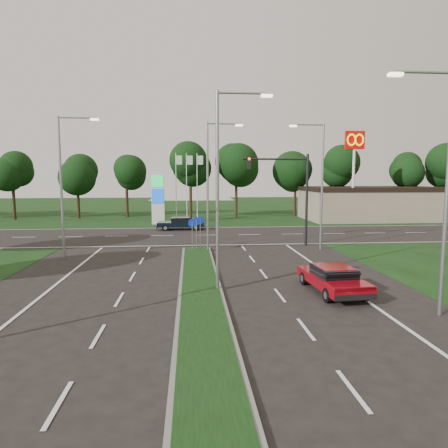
{
  "coord_description": "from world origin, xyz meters",
  "views": [
    {
      "loc": [
        -0.43,
        -11.94,
        5.19
      ],
      "look_at": [
        1.77,
        13.82,
        2.2
      ],
      "focal_mm": 32.0,
      "sensor_mm": 36.0,
      "label": 1
    }
  ],
  "objects": [
    {
      "name": "treeline_far",
      "position": [
        0.1,
        39.93,
        6.83
      ],
      "size": [
        6.0,
        6.0,
        9.9
      ],
      "color": "black",
      "rests_on": "ground"
    },
    {
      "name": "streetlight_right_near",
      "position": [
        8.8,
        2.0,
        5.08
      ],
      "size": [
        2.53,
        0.22,
        9.0
      ],
      "rotation": [
        0.0,
        0.0,
        3.14
      ],
      "color": "gray",
      "rests_on": "ground"
    },
    {
      "name": "verge_far",
      "position": [
        0.0,
        55.0,
        0.0
      ],
      "size": [
        160.0,
        50.0,
        0.02
      ],
      "primitive_type": "cube",
      "color": "black",
      "rests_on": "ground"
    },
    {
      "name": "commercial_building",
      "position": [
        22.0,
        36.0,
        2.0
      ],
      "size": [
        16.0,
        9.0,
        4.0
      ],
      "primitive_type": "cube",
      "color": "gray",
      "rests_on": "ground"
    },
    {
      "name": "navy_sedan",
      "position": [
        -1.35,
        28.0,
        0.68
      ],
      "size": [
        4.62,
        1.95,
        1.27
      ],
      "rotation": [
        0.0,
        0.0,
        1.57
      ],
      "color": "black",
      "rests_on": "ground"
    },
    {
      "name": "streetlight_left_far",
      "position": [
        -8.3,
        14.0,
        5.08
      ],
      "size": [
        2.53,
        0.22,
        9.0
      ],
      "color": "gray",
      "rests_on": "ground"
    },
    {
      "name": "median_kerb",
      "position": [
        0.0,
        4.0,
        0.06
      ],
      "size": [
        2.0,
        26.0,
        0.12
      ],
      "primitive_type": "cube",
      "color": "slate",
      "rests_on": "ground"
    },
    {
      "name": "red_sedan",
      "position": [
        6.0,
        5.29,
        0.66
      ],
      "size": [
        2.12,
        4.58,
        1.23
      ],
      "rotation": [
        0.0,
        0.0,
        0.07
      ],
      "color": "maroon",
      "rests_on": "ground"
    },
    {
      "name": "cross_road",
      "position": [
        0.0,
        24.0,
        0.0
      ],
      "size": [
        160.0,
        12.0,
        0.02
      ],
      "primitive_type": "cube",
      "color": "black",
      "rests_on": "ground"
    },
    {
      "name": "streetlight_right_far",
      "position": [
        8.8,
        16.0,
        5.08
      ],
      "size": [
        2.53,
        0.22,
        9.0
      ],
      "rotation": [
        0.0,
        0.0,
        3.14
      ],
      "color": "gray",
      "rests_on": "ground"
    },
    {
      "name": "ground",
      "position": [
        0.0,
        0.0,
        0.0
      ],
      "size": [
        160.0,
        160.0,
        0.0
      ],
      "primitive_type": "plane",
      "color": "black",
      "rests_on": "ground"
    },
    {
      "name": "traffic_signal",
      "position": [
        7.19,
        18.0,
        4.65
      ],
      "size": [
        5.1,
        0.42,
        7.0
      ],
      "color": "black",
      "rests_on": "ground"
    },
    {
      "name": "gas_pylon",
      "position": [
        -3.79,
        33.05,
        3.2
      ],
      "size": [
        5.8,
        1.26,
        8.0
      ],
      "color": "silver",
      "rests_on": "ground"
    },
    {
      "name": "streetlight_median_near",
      "position": [
        1.0,
        6.0,
        5.08
      ],
      "size": [
        2.53,
        0.22,
        9.0
      ],
      "color": "gray",
      "rests_on": "ground"
    },
    {
      "name": "streetlight_median_far",
      "position": [
        1.0,
        16.0,
        5.08
      ],
      "size": [
        2.53,
        0.22,
        9.0
      ],
      "color": "gray",
      "rests_on": "ground"
    },
    {
      "name": "mcdonalds_sign",
      "position": [
        18.0,
        31.97,
        7.99
      ],
      "size": [
        2.2,
        0.47,
        10.4
      ],
      "color": "silver",
      "rests_on": "ground"
    },
    {
      "name": "median_signs",
      "position": [
        0.0,
        16.4,
        1.71
      ],
      "size": [
        1.16,
        1.76,
        2.38
      ],
      "color": "gray",
      "rests_on": "ground"
    }
  ]
}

